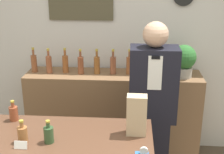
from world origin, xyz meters
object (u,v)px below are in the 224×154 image
(tape_dispenser, at_px, (143,154))
(shopkeeper, at_px, (152,113))
(potted_plant, at_px, (184,60))
(paper_bag, at_px, (137,115))

(tape_dispenser, bearing_deg, shopkeeper, 82.76)
(shopkeeper, bearing_deg, potted_plant, 58.38)
(paper_bag, height_order, tape_dispenser, paper_bag)
(potted_plant, bearing_deg, tape_dispenser, -107.71)
(shopkeeper, relative_size, tape_dispenser, 18.78)
(potted_plant, height_order, paper_bag, potted_plant)
(shopkeeper, distance_m, paper_bag, 0.64)
(potted_plant, bearing_deg, shopkeeper, -121.62)
(paper_bag, bearing_deg, tape_dispenser, -82.12)
(shopkeeper, xyz_separation_m, paper_bag, (-0.15, -0.57, 0.26))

